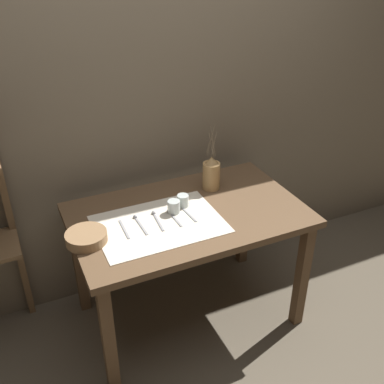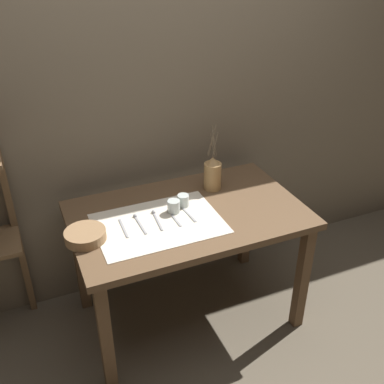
# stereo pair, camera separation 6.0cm
# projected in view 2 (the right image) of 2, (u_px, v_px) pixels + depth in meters

# --- Properties ---
(ground_plane) EXTENTS (12.00, 12.00, 0.00)m
(ground_plane) POSITION_uv_depth(u_px,v_px,m) (188.00, 313.00, 2.83)
(ground_plane) COLOR brown
(stone_wall_back) EXTENTS (7.00, 0.06, 2.40)m
(stone_wall_back) POSITION_uv_depth(u_px,v_px,m) (155.00, 106.00, 2.63)
(stone_wall_back) COLOR #6B5E4C
(stone_wall_back) RESTS_ON ground_plane
(wooden_table) EXTENTS (1.27, 0.78, 0.76)m
(wooden_table) POSITION_uv_depth(u_px,v_px,m) (188.00, 227.00, 2.50)
(wooden_table) COLOR brown
(wooden_table) RESTS_ON ground_plane
(linen_cloth) EXTENTS (0.66, 0.46, 0.00)m
(linen_cloth) POSITION_uv_depth(u_px,v_px,m) (159.00, 223.00, 2.35)
(linen_cloth) COLOR beige
(linen_cloth) RESTS_ON wooden_table
(pitcher_with_flowers) EXTENTS (0.10, 0.10, 0.40)m
(pitcher_with_flowers) POSITION_uv_depth(u_px,v_px,m) (213.00, 174.00, 2.63)
(pitcher_with_flowers) COLOR #A87F4C
(pitcher_with_flowers) RESTS_ON wooden_table
(wooden_bowl) EXTENTS (0.20, 0.20, 0.05)m
(wooden_bowl) POSITION_uv_depth(u_px,v_px,m) (85.00, 236.00, 2.21)
(wooden_bowl) COLOR #8E6B47
(wooden_bowl) RESTS_ON wooden_table
(glass_tumbler_near) EXTENTS (0.07, 0.07, 0.07)m
(glass_tumbler_near) POSITION_uv_depth(u_px,v_px,m) (174.00, 206.00, 2.43)
(glass_tumbler_near) COLOR #B7C1BC
(glass_tumbler_near) RESTS_ON wooden_table
(glass_tumbler_far) EXTENTS (0.06, 0.06, 0.07)m
(glass_tumbler_far) POSITION_uv_depth(u_px,v_px,m) (183.00, 201.00, 2.48)
(glass_tumbler_far) COLOR #B7C1BC
(glass_tumbler_far) RESTS_ON wooden_table
(fork_outer) EXTENTS (0.02, 0.18, 0.00)m
(fork_outer) POSITION_uv_depth(u_px,v_px,m) (124.00, 228.00, 2.31)
(fork_outer) COLOR #939399
(fork_outer) RESTS_ON wooden_table
(spoon_outer) EXTENTS (0.02, 0.19, 0.02)m
(spoon_outer) POSITION_uv_depth(u_px,v_px,m) (137.00, 219.00, 2.37)
(spoon_outer) COLOR #939399
(spoon_outer) RESTS_ON wooden_table
(spoon_inner) EXTENTS (0.03, 0.19, 0.02)m
(spoon_inner) POSITION_uv_depth(u_px,v_px,m) (155.00, 216.00, 2.40)
(spoon_inner) COLOR #939399
(spoon_inner) RESTS_ON wooden_table
(fork_inner) EXTENTS (0.02, 0.18, 0.00)m
(fork_inner) POSITION_uv_depth(u_px,v_px,m) (174.00, 218.00, 2.39)
(fork_inner) COLOR #939399
(fork_inner) RESTS_ON wooden_table
(knife_center) EXTENTS (0.02, 0.18, 0.00)m
(knife_center) POSITION_uv_depth(u_px,v_px,m) (188.00, 214.00, 2.43)
(knife_center) COLOR #939399
(knife_center) RESTS_ON wooden_table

